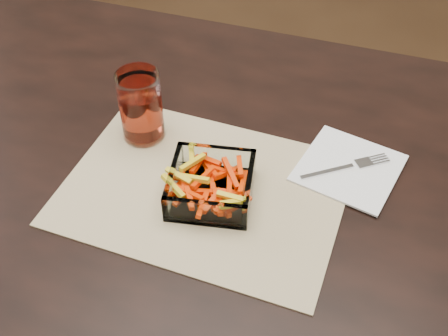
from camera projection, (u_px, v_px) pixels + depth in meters
The scene contains 6 objects.
dining_table at pixel (246, 209), 1.01m from camera, with size 1.60×0.90×0.75m.
placemat at pixel (204, 189), 0.92m from camera, with size 0.45×0.33×0.00m, color tan.
glass_bowl at pixel (211, 186), 0.90m from camera, with size 0.15×0.15×0.05m.
tumbler at pixel (141, 108), 0.97m from camera, with size 0.07×0.07×0.13m.
napkin at pixel (349, 168), 0.95m from camera, with size 0.16×0.16×0.00m, color white.
fork at pixel (348, 167), 0.95m from camera, with size 0.14×0.11×0.00m.
Camera 1 is at (0.17, -0.64, 1.43)m, focal length 45.00 mm.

